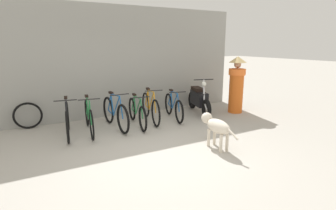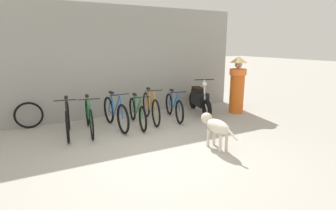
# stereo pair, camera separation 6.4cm
# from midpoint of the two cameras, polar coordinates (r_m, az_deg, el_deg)

# --- Properties ---
(ground_plane) EXTENTS (60.00, 60.00, 0.00)m
(ground_plane) POSITION_cam_midpoint_polar(r_m,az_deg,el_deg) (5.07, -2.25, -10.67)
(ground_plane) COLOR #ADA89E
(shop_wall_back) EXTENTS (8.16, 0.20, 3.09)m
(shop_wall_back) POSITION_cam_midpoint_polar(r_m,az_deg,el_deg) (7.62, -13.06, 9.08)
(shop_wall_back) COLOR gray
(shop_wall_back) RESTS_ON ground
(bicycle_0) EXTENTS (0.46, 1.65, 0.91)m
(bicycle_0) POSITION_cam_midpoint_polar(r_m,az_deg,el_deg) (6.33, -21.31, -3.09)
(bicycle_0) COLOR black
(bicycle_0) RESTS_ON ground
(bicycle_1) EXTENTS (0.46, 1.76, 0.89)m
(bicycle_1) POSITION_cam_midpoint_polar(r_m,az_deg,el_deg) (6.42, -17.12, -2.58)
(bicycle_1) COLOR black
(bicycle_1) RESTS_ON ground
(bicycle_2) EXTENTS (0.46, 1.70, 0.92)m
(bicycle_2) POSITION_cam_midpoint_polar(r_m,az_deg,el_deg) (6.59, -11.72, -1.84)
(bicycle_2) COLOR black
(bicycle_2) RESTS_ON ground
(bicycle_3) EXTENTS (0.46, 1.67, 0.82)m
(bicycle_3) POSITION_cam_midpoint_polar(r_m,az_deg,el_deg) (6.73, -7.04, -1.68)
(bicycle_3) COLOR black
(bicycle_3) RESTS_ON ground
(bicycle_4) EXTENTS (0.46, 1.69, 0.91)m
(bicycle_4) POSITION_cam_midpoint_polar(r_m,az_deg,el_deg) (7.04, -4.12, -0.61)
(bicycle_4) COLOR black
(bicycle_4) RESTS_ON ground
(bicycle_5) EXTENTS (0.49, 1.57, 0.82)m
(bicycle_5) POSITION_cam_midpoint_polar(r_m,az_deg,el_deg) (7.28, 0.96, -0.40)
(bicycle_5) COLOR black
(bicycle_5) RESTS_ON ground
(motorcycle) EXTENTS (0.66, 1.77, 1.08)m
(motorcycle) POSITION_cam_midpoint_polar(r_m,az_deg,el_deg) (7.87, 6.51, 1.19)
(motorcycle) COLOR black
(motorcycle) RESTS_ON ground
(stray_dog) EXTENTS (0.28, 1.12, 0.66)m
(stray_dog) POSITION_cam_midpoint_polar(r_m,az_deg,el_deg) (5.31, 10.02, -4.47)
(stray_dog) COLOR beige
(stray_dog) RESTS_ON ground
(person_in_robes) EXTENTS (0.71, 0.71, 1.69)m
(person_in_robes) POSITION_cam_midpoint_polar(r_m,az_deg,el_deg) (8.12, 14.47, 4.61)
(person_in_robes) COLOR orange
(person_in_robes) RESTS_ON ground
(spare_tire_left) EXTENTS (0.67, 0.08, 0.67)m
(spare_tire_left) POSITION_cam_midpoint_polar(r_m,az_deg,el_deg) (7.29, -28.42, -2.06)
(spare_tire_left) COLOR black
(spare_tire_left) RESTS_ON ground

